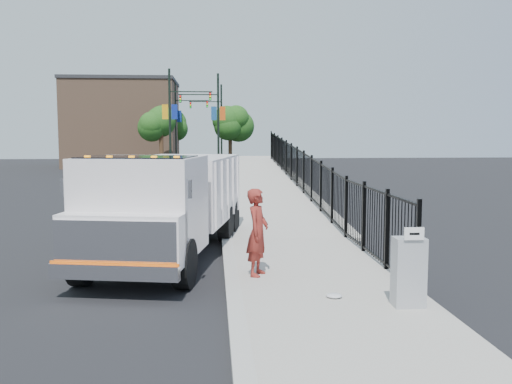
{
  "coord_description": "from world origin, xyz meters",
  "views": [
    {
      "loc": [
        -0.38,
        -12.55,
        3.23
      ],
      "look_at": [
        0.71,
        2.0,
        1.71
      ],
      "focal_mm": 40.0,
      "sensor_mm": 36.0,
      "label": 1
    }
  ],
  "objects": [
    {
      "name": "light_pole_2",
      "position": [
        -3.65,
        42.83,
        4.36
      ],
      "size": [
        3.77,
        0.22,
        8.0
      ],
      "color": "black",
      "rests_on": "ground"
    },
    {
      "name": "light_pole_1",
      "position": [
        -0.25,
        34.19,
        4.36
      ],
      "size": [
        3.78,
        0.22,
        8.0
      ],
      "color": "black",
      "rests_on": "ground"
    },
    {
      "name": "arrow_sign",
      "position": [
        3.1,
        -3.0,
        1.48
      ],
      "size": [
        0.35,
        0.04,
        0.22
      ],
      "primitive_type": "cube",
      "color": "white",
      "rests_on": "utility_cabinet"
    },
    {
      "name": "ramp",
      "position": [
        2.12,
        16.0,
        0.0
      ],
      "size": [
        3.95,
        24.06,
        3.19
      ],
      "primitive_type": "cube",
      "rotation": [
        0.06,
        0.0,
        0.0
      ],
      "color": "#9E998E",
      "rests_on": "ground"
    },
    {
      "name": "light_pole_3",
      "position": [
        0.15,
        44.62,
        4.36
      ],
      "size": [
        3.78,
        0.22,
        8.0
      ],
      "color": "black",
      "rests_on": "ground"
    },
    {
      "name": "curb",
      "position": [
        0.0,
        -2.0,
        0.08
      ],
      "size": [
        0.3,
        12.0,
        0.16
      ],
      "primitive_type": "cube",
      "color": "#ADAAA3",
      "rests_on": "ground"
    },
    {
      "name": "tree_0",
      "position": [
        -4.67,
        35.35,
        3.95
      ],
      "size": [
        2.61,
        2.61,
        5.3
      ],
      "color": "#382314",
      "rests_on": "ground"
    },
    {
      "name": "light_pole_0",
      "position": [
        -3.31,
        31.0,
        4.36
      ],
      "size": [
        3.78,
        0.22,
        8.0
      ],
      "color": "black",
      "rests_on": "ground"
    },
    {
      "name": "tree_1",
      "position": [
        1.17,
        39.42,
        3.95
      ],
      "size": [
        2.64,
        2.64,
        5.32
      ],
      "color": "#382314",
      "rests_on": "ground"
    },
    {
      "name": "building",
      "position": [
        -9.0,
        44.0,
        4.0
      ],
      "size": [
        10.0,
        10.0,
        8.0
      ],
      "primitive_type": "cube",
      "color": "#8C664C",
      "rests_on": "ground"
    },
    {
      "name": "debris",
      "position": [
        1.89,
        -2.16,
        0.16
      ],
      "size": [
        0.3,
        0.3,
        0.08
      ],
      "primitive_type": "ellipsoid",
      "color": "silver",
      "rests_on": "sidewalk"
    },
    {
      "name": "truck",
      "position": [
        -1.57,
        2.03,
        1.55
      ],
      "size": [
        4.01,
        8.38,
        2.76
      ],
      "rotation": [
        0.0,
        0.0,
        -0.19
      ],
      "color": "black",
      "rests_on": "ground"
    },
    {
      "name": "ground",
      "position": [
        0.0,
        0.0,
        0.0
      ],
      "size": [
        120.0,
        120.0,
        0.0
      ],
      "primitive_type": "plane",
      "color": "black",
      "rests_on": "ground"
    },
    {
      "name": "sidewalk",
      "position": [
        1.93,
        -2.0,
        0.06
      ],
      "size": [
        3.55,
        12.0,
        0.12
      ],
      "primitive_type": "cube",
      "color": "#9E998E",
      "rests_on": "ground"
    },
    {
      "name": "utility_cabinet",
      "position": [
        3.1,
        -2.78,
        0.75
      ],
      "size": [
        0.55,
        0.4,
        1.25
      ],
      "primitive_type": "cube",
      "color": "gray",
      "rests_on": "sidewalk"
    },
    {
      "name": "worker",
      "position": [
        0.57,
        -0.35,
        1.07
      ],
      "size": [
        0.68,
        0.81,
        1.91
      ],
      "primitive_type": "imported",
      "rotation": [
        0.0,
        0.0,
        1.2
      ],
      "color": "maroon",
      "rests_on": "sidewalk"
    },
    {
      "name": "tree_2",
      "position": [
        -4.67,
        48.44,
        3.97
      ],
      "size": [
        3.05,
        3.05,
        5.52
      ],
      "color": "#382314",
      "rests_on": "ground"
    },
    {
      "name": "iron_fence",
      "position": [
        3.55,
        12.0,
        0.9
      ],
      "size": [
        0.1,
        28.0,
        1.8
      ],
      "primitive_type": "cube",
      "color": "black",
      "rests_on": "ground"
    }
  ]
}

